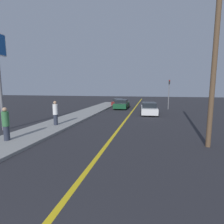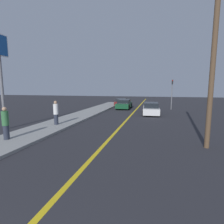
{
  "view_description": "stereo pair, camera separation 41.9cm",
  "coord_description": "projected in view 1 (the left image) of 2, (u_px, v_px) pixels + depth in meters",
  "views": [
    {
      "loc": [
        2.17,
        -0.14,
        3.01
      ],
      "look_at": [
        -0.67,
        12.94,
        1.14
      ],
      "focal_mm": 28.0,
      "sensor_mm": 36.0,
      "label": 1
    },
    {
      "loc": [
        2.58,
        -0.04,
        3.01
      ],
      "look_at": [
        -0.67,
        12.94,
        1.14
      ],
      "focal_mm": 28.0,
      "sensor_mm": 36.0,
      "label": 2
    }
  ],
  "objects": [
    {
      "name": "car_near_right_lane",
      "position": [
        149.0,
        108.0,
        19.98
      ],
      "size": [
        2.03,
        4.71,
        1.35
      ],
      "rotation": [
        0.0,
        0.0,
        0.05
      ],
      "color": "silver",
      "rests_on": "ground_plane"
    },
    {
      "name": "road_center_line",
      "position": [
        128.0,
        116.0,
        18.43
      ],
      "size": [
        0.2,
        60.0,
        0.01
      ],
      "color": "gold",
      "rests_on": "ground_plane"
    },
    {
      "name": "traffic_light",
      "position": [
        169.0,
        91.0,
        24.03
      ],
      "size": [
        0.18,
        0.4,
        4.06
      ],
      "color": "slate",
      "rests_on": "ground_plane"
    },
    {
      "name": "car_ahead_center",
      "position": [
        122.0,
        104.0,
        25.3
      ],
      "size": [
        1.99,
        4.6,
        1.31
      ],
      "rotation": [
        0.0,
        0.0,
        0.02
      ],
      "color": "#144728",
      "rests_on": "ground_plane"
    },
    {
      "name": "utility_pole",
      "position": [
        214.0,
        70.0,
        8.44
      ],
      "size": [
        0.24,
        0.24,
        7.7
      ],
      "color": "brown",
      "rests_on": "ground_plane"
    },
    {
      "name": "sidewalk_left",
      "position": [
        79.0,
        116.0,
        18.3
      ],
      "size": [
        2.86,
        33.54,
        0.16
      ],
      "color": "gray",
      "rests_on": "ground_plane"
    },
    {
      "name": "pedestrian_near_curb",
      "position": [
        6.0,
        124.0,
        9.41
      ],
      "size": [
        0.36,
        0.36,
        1.81
      ],
      "color": "#282D3D",
      "rests_on": "sidewalk_left"
    },
    {
      "name": "car_far_distant",
      "position": [
        119.0,
        102.0,
        29.84
      ],
      "size": [
        1.87,
        4.28,
        1.15
      ],
      "rotation": [
        0.0,
        0.0,
        0.01
      ],
      "color": "maroon",
      "rests_on": "ground_plane"
    },
    {
      "name": "pedestrian_mid_group",
      "position": [
        55.0,
        113.0,
        13.34
      ],
      "size": [
        0.37,
        0.37,
        1.85
      ],
      "color": "#282D3D",
      "rests_on": "sidewalk_left"
    }
  ]
}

